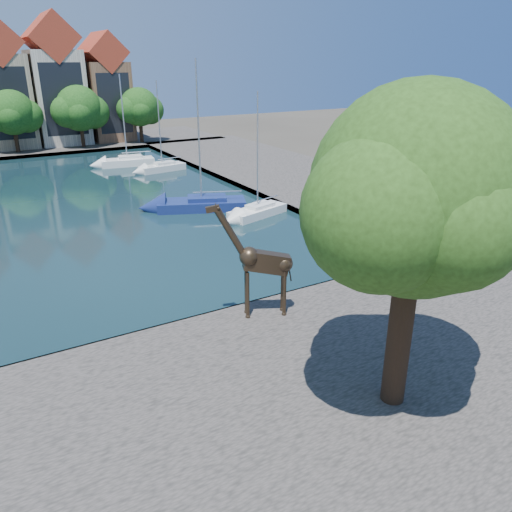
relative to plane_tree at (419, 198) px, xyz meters
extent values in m
plane|color=#38332B|center=(-7.62, 9.01, -7.67)|extent=(160.00, 160.00, 0.00)
cube|color=black|center=(-7.62, 33.01, -7.63)|extent=(38.00, 50.00, 0.08)
cube|color=#524B47|center=(-7.62, 2.01, -7.42)|extent=(50.00, 14.00, 0.50)
cube|color=#524B47|center=(17.38, 33.01, -7.42)|extent=(14.00, 52.00, 0.50)
cylinder|color=#332114|center=(-0.12, 0.01, -4.42)|extent=(0.80, 0.80, 5.50)
sphere|color=#223F12|center=(-0.12, 0.01, 0.25)|extent=(6.40, 6.40, 6.40)
sphere|color=#223F12|center=(1.80, 0.31, -0.39)|extent=(4.80, 4.80, 4.80)
sphere|color=#223F12|center=(-1.88, -0.39, -0.07)|extent=(4.48, 4.48, 4.48)
cube|color=tan|center=(-5.62, 65.01, -1.42)|extent=(5.88, 9.00, 11.50)
cube|color=black|center=(-5.62, 60.53, -1.42)|extent=(4.80, 0.05, 8.62)
cube|color=beige|center=(0.88, 65.01, -1.17)|extent=(6.37, 9.00, 12.00)
cube|color=#A93021|center=(0.88, 65.01, 6.26)|extent=(6.43, 9.18, 6.43)
cube|color=black|center=(0.88, 60.53, -1.17)|extent=(5.20, 0.05, 9.00)
cube|color=brown|center=(7.38, 65.01, -1.92)|extent=(5.39, 9.00, 10.50)
cube|color=#A93021|center=(7.38, 65.01, 4.54)|extent=(5.44, 9.18, 5.44)
cube|color=black|center=(7.38, 60.53, -1.92)|extent=(4.40, 0.05, 7.88)
cylinder|color=#332114|center=(-5.62, 59.51, -5.57)|extent=(0.50, 0.50, 3.20)
sphere|color=#153B11|center=(-5.62, 59.51, -2.35)|extent=(5.40, 5.40, 5.40)
sphere|color=#153B11|center=(-4.00, 59.81, -2.89)|extent=(4.05, 4.05, 4.05)
cylinder|color=#332114|center=(2.38, 59.51, -5.57)|extent=(0.50, 0.50, 3.20)
sphere|color=#153B11|center=(2.38, 59.51, -2.23)|extent=(5.80, 5.80, 5.80)
sphere|color=#153B11|center=(4.12, 59.81, -2.81)|extent=(4.35, 4.35, 4.35)
sphere|color=#153B11|center=(0.79, 59.11, -2.52)|extent=(4.06, 4.06, 4.06)
cylinder|color=#332114|center=(10.38, 59.51, -5.57)|extent=(0.50, 0.50, 3.20)
sphere|color=#153B11|center=(10.38, 59.51, -2.41)|extent=(5.20, 5.20, 5.20)
sphere|color=#153B11|center=(11.94, 59.81, -2.93)|extent=(3.90, 3.90, 3.90)
sphere|color=#153B11|center=(8.95, 59.11, -2.67)|extent=(3.64, 3.64, 3.64)
cylinder|color=#312518|center=(-1.61, 7.62, -6.06)|extent=(0.17, 0.17, 2.21)
cylinder|color=#312518|center=(-1.44, 8.05, -6.06)|extent=(0.17, 0.17, 2.21)
cylinder|color=#312518|center=(-0.04, 7.00, -6.06)|extent=(0.17, 0.17, 2.21)
cylinder|color=#312518|center=(0.13, 7.43, -6.06)|extent=(0.17, 0.17, 2.21)
cube|color=#312518|center=(-0.69, 7.51, -4.59)|extent=(2.21, 1.33, 1.29)
cylinder|color=#312518|center=(-2.15, 8.09, -3.15)|extent=(1.43, 0.82, 2.29)
cube|color=#312518|center=(-2.86, 8.37, -2.03)|extent=(0.64, 0.40, 0.35)
cube|color=silver|center=(7.38, 22.15, -7.17)|extent=(5.32, 3.13, 0.83)
cube|color=silver|center=(7.38, 22.15, -6.90)|extent=(2.46, 1.81, 0.46)
cylinder|color=#B2B2B7|center=(7.38, 22.15, -2.64)|extent=(0.11, 0.11, 8.60)
cube|color=navy|center=(4.38, 25.98, -7.10)|extent=(7.42, 4.96, 0.99)
cube|color=navy|center=(4.38, 25.98, -6.77)|extent=(3.49, 2.76, 0.55)
cylinder|color=#B2B2B7|center=(4.38, 25.98, -1.49)|extent=(0.13, 0.13, 10.68)
cube|color=silver|center=(6.79, 41.65, -7.15)|extent=(5.14, 2.41, 0.89)
cube|color=silver|center=(6.79, 41.65, -6.85)|extent=(2.31, 1.50, 0.49)
cylinder|color=#B2B2B7|center=(6.79, 41.65, -2.58)|extent=(0.12, 0.12, 8.65)
cube|color=white|center=(4.38, 46.39, -7.08)|extent=(6.06, 2.84, 1.02)
cube|color=white|center=(4.38, 46.39, -6.74)|extent=(2.73, 1.78, 0.57)
cylinder|color=#B2B2B7|center=(4.38, 46.39, -2.27)|extent=(0.14, 0.14, 9.06)
camera|label=1|loc=(-11.39, -9.99, 3.88)|focal=35.00mm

